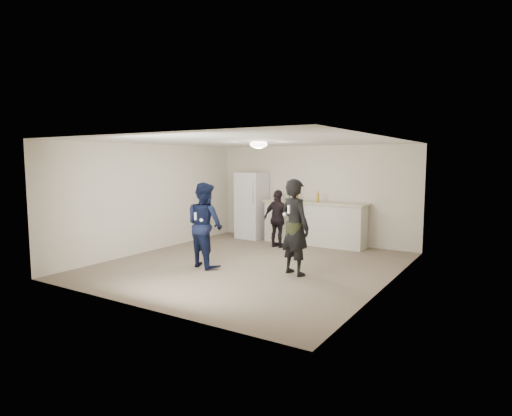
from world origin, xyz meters
The scene contains 21 objects.
floor centered at (0.00, 0.00, 0.00)m, with size 6.00×6.00×0.00m, color #6B5B4C.
ceiling centered at (0.00, 0.00, 2.50)m, with size 6.00×6.00×0.00m, color silver.
wall_back centered at (0.00, 3.00, 1.25)m, with size 6.00×6.00×0.00m, color beige.
wall_front centered at (0.00, -3.00, 1.25)m, with size 6.00×6.00×0.00m, color beige.
wall_left centered at (-2.75, 0.00, 1.25)m, with size 6.00×6.00×0.00m, color beige.
wall_right centered at (2.75, 0.00, 1.25)m, with size 6.00×6.00×0.00m, color beige.
counter centered at (0.19, 2.67, 0.53)m, with size 2.60×0.56×1.05m, color beige.
counter_top centered at (0.19, 2.67, 1.07)m, with size 2.68×0.64×0.04m, color beige.
fridge centered at (-1.65, 2.60, 0.90)m, with size 0.70×0.70×1.80m, color silver.
fridge_handle centered at (-1.37, 2.23, 1.30)m, with size 0.02×0.02×0.60m, color #BABBBF.
ceiling_dome centered at (0.00, 0.30, 2.45)m, with size 0.36×0.36×0.16m, color white.
shaker centered at (-0.81, 2.81, 1.18)m, with size 0.08×0.08×0.17m, color silver.
man centered at (-0.70, -0.60, 0.85)m, with size 0.82×0.64×1.69m, color #0F1941.
woman centered at (1.09, -0.18, 0.90)m, with size 0.65×0.43×1.79m, color black.
camo_shorts centered at (1.09, -0.18, 0.85)m, with size 0.34×0.34×0.28m, color #2C3719.
spectator centered at (-0.39, 1.84, 0.71)m, with size 0.83×0.35×1.42m, color black.
remote_man centered at (-0.70, -0.88, 1.05)m, with size 0.04×0.04×0.15m, color silver.
nunchuk_man centered at (-0.58, -0.85, 0.98)m, with size 0.07×0.07×0.07m, color silver.
remote_woman centered at (1.09, -0.43, 1.25)m, with size 0.04×0.04×0.15m, color white.
nunchuk_woman centered at (0.99, -0.40, 1.15)m, with size 0.07×0.07×0.07m, color white.
bottle_cluster centered at (-0.23, 2.64, 1.20)m, with size 0.85×0.23×0.27m.
Camera 1 is at (4.64, -7.19, 2.12)m, focal length 30.00 mm.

